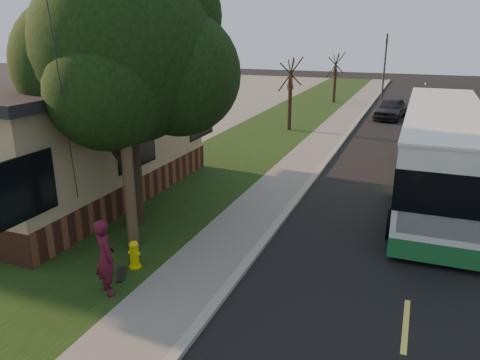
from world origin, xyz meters
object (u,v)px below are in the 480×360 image
object	(u,v)px
fire_hydrant	(134,254)
transit_bus	(441,151)
skateboarder	(105,257)
skateboard_main	(121,274)
dumpster	(26,176)
distant_car	(391,108)
leafy_tree	(128,56)
traffic_signal	(385,62)
utility_pole	(121,82)
bare_tree_near	(290,95)
bare_tree_far	(335,79)

from	to	relation	value
fire_hydrant	transit_bus	xyz separation A→B (m)	(7.23, 8.70, 1.30)
fire_hydrant	skateboarder	world-z (taller)	skateboarder
skateboard_main	skateboarder	bearing A→B (deg)	-76.73
dumpster	skateboarder	bearing A→B (deg)	-33.67
fire_hydrant	distant_car	xyz separation A→B (m)	(4.50, 24.40, 0.28)
leafy_tree	skateboard_main	world-z (taller)	leafy_tree
traffic_signal	distant_car	world-z (taller)	traffic_signal
utility_pole	leafy_tree	bearing A→B (deg)	117.60
fire_hydrant	bare_tree_near	distance (m)	18.10
bare_tree_near	transit_bus	distance (m)	12.36
skateboard_main	dumpster	size ratio (longest dim) A/B	0.40
bare_tree_near	bare_tree_far	world-z (taller)	bare_tree_near
leafy_tree	transit_bus	world-z (taller)	leafy_tree
bare_tree_near	distant_car	xyz separation A→B (m)	(5.40, 6.40, -1.44)
bare_tree_far	skateboarder	xyz separation A→B (m)	(0.50, -31.25, -1.02)
skateboarder	distant_car	world-z (taller)	skateboarder
traffic_signal	skateboard_main	world-z (taller)	traffic_signal
fire_hydrant	distant_car	size ratio (longest dim) A/B	0.18
skateboarder	leafy_tree	bearing A→B (deg)	-33.59
fire_hydrant	leafy_tree	bearing A→B (deg)	120.67
bare_tree_far	distant_car	distance (m)	7.55
skateboarder	traffic_signal	bearing A→B (deg)	-61.64
transit_bus	dumpster	size ratio (longest dim) A/B	6.79
traffic_signal	dumpster	size ratio (longest dim) A/B	3.11
traffic_signal	skateboarder	size ratio (longest dim) A/B	3.02
leafy_tree	distant_car	xyz separation A→B (m)	(6.07, 21.75, -4.46)
traffic_signal	skateboard_main	xyz separation A→B (m)	(-3.18, -34.50, -3.04)
bare_tree_near	leafy_tree	bearing A→B (deg)	-92.50
traffic_signal	skateboarder	xyz separation A→B (m)	(-3.00, -35.25, -2.18)
fire_hydrant	traffic_signal	size ratio (longest dim) A/B	0.13
fire_hydrant	traffic_signal	xyz separation A→B (m)	(3.10, 34.00, 2.73)
bare_tree_far	traffic_signal	distance (m)	5.44
fire_hydrant	bare_tree_near	bearing A→B (deg)	92.86
leafy_tree	transit_bus	distance (m)	11.22
skateboard_main	dumpster	world-z (taller)	dumpster
bare_tree_near	utility_pole	bearing A→B (deg)	-89.34
utility_pole	distant_car	distance (m)	24.30
bare_tree_near	skateboard_main	world-z (taller)	bare_tree_near
fire_hydrant	traffic_signal	bearing A→B (deg)	84.79
skateboard_main	distant_car	size ratio (longest dim) A/B	0.17
fire_hydrant	skateboard_main	xyz separation A→B (m)	(-0.08, -0.50, -0.31)
leafy_tree	dumpster	world-z (taller)	leafy_tree
utility_pole	dumpster	world-z (taller)	utility_pole
utility_pole	skateboarder	xyz separation A→B (m)	(0.81, -2.25, -3.65)
fire_hydrant	bare_tree_far	bearing A→B (deg)	90.76
transit_bus	leafy_tree	bearing A→B (deg)	-145.49
bare_tree_near	distant_car	bearing A→B (deg)	49.84
bare_tree_near	traffic_signal	xyz separation A→B (m)	(4.00, 16.00, 1.01)
bare_tree_near	fire_hydrant	bearing A→B (deg)	-87.14
fire_hydrant	bare_tree_far	xyz separation A→B (m)	(-0.40, 30.00, 1.57)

